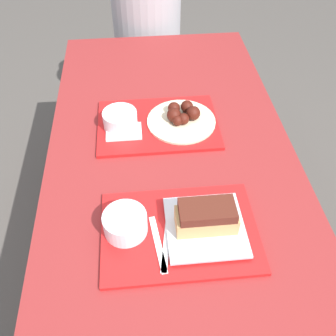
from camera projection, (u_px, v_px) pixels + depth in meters
ground_plane at (173, 290)px, 1.70m from camera, size 12.00×12.00×0.00m
picnic_table at (174, 195)px, 1.21m from camera, size 0.80×1.77×0.78m
picnic_bench_far at (154, 82)px, 2.19m from camera, size 0.76×0.28×0.45m
tray_near at (180, 232)px, 0.99m from camera, size 0.41×0.29×0.01m
tray_far at (158, 124)px, 1.30m from camera, size 0.41×0.29×0.01m
bowl_coleslaw_near at (125, 223)px, 0.96m from camera, size 0.11×0.11×0.06m
brisket_sandwich_plate at (206, 221)px, 0.96m from camera, size 0.20×0.20×0.10m
plastic_fork_near at (158, 244)px, 0.96m from camera, size 0.04×0.17×0.00m
plastic_knife_near at (167, 243)px, 0.96m from camera, size 0.05×0.17×0.00m
condiment_packet at (188, 209)px, 1.03m from camera, size 0.04×0.03×0.01m
bowl_coleslaw_far at (120, 119)px, 1.25m from camera, size 0.11×0.11×0.06m
wings_plate_far at (182, 117)px, 1.29m from camera, size 0.24×0.24×0.06m
napkin_far at (124, 132)px, 1.25m from camera, size 0.12×0.08×0.01m
person_seated_across at (147, 19)px, 1.91m from camera, size 0.35×0.35×0.72m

